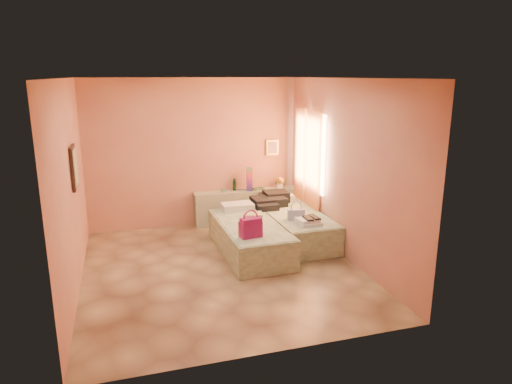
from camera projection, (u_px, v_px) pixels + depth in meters
The scene contains 16 objects.
ground at pixel (221, 269), 6.88m from camera, with size 4.50×4.50×0.00m, color tan.
room_walls at pixel (224, 145), 7.02m from camera, with size 4.02×4.51×2.81m.
headboard_ledge at pixel (246, 206), 9.02m from camera, with size 2.05×0.30×0.65m, color #99A486.
bed_left at pixel (250, 238), 7.48m from camera, with size 0.90×2.00×0.50m, color beige.
bed_right at pixel (293, 226), 8.06m from camera, with size 0.90×2.00×0.50m, color beige.
water_bottle at pixel (234, 185), 8.90m from camera, with size 0.06×0.06×0.22m, color black.
rainbow_box at pixel (249, 179), 8.84m from camera, with size 0.10×0.10×0.46m, color #9A135D.
small_dish at pixel (224, 190), 8.87m from camera, with size 0.11×0.11×0.03m, color #539965.
green_book at pixel (259, 189), 8.99m from camera, with size 0.20×0.14×0.03m, color #284B2E.
flower_vase at pixel (280, 182), 9.05m from camera, with size 0.21×0.21×0.28m, color white.
magenta_handbag at pixel (251, 227), 6.76m from camera, with size 0.32×0.18×0.30m, color #9A135D.
khaki_garment at pixel (253, 215), 7.78m from camera, with size 0.32×0.26×0.05m, color tan.
clothes_pile at pixel (271, 200), 8.43m from camera, with size 0.67×0.67×0.20m, color black.
blue_handbag at pixel (296, 214), 7.59m from camera, with size 0.28×0.12×0.18m, color #3F5498.
towel_stack at pixel (309, 221), 7.35m from camera, with size 0.35×0.30×0.10m, color white.
sandal_pair at pixel (311, 218), 7.33m from camera, with size 0.20×0.27×0.03m, color black.
Camera 1 is at (-1.33, -6.26, 2.84)m, focal length 32.00 mm.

